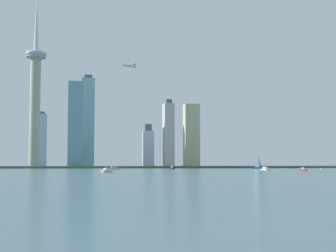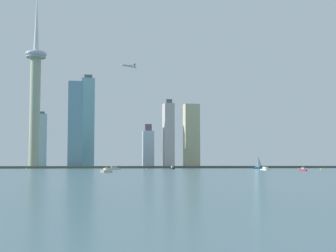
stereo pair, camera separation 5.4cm
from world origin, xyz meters
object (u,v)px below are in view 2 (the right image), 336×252
skyscraper_3 (168,135)px  boat_4 (258,167)px  channel_buoy_0 (321,169)px  boat_2 (303,170)px  skyscraper_4 (191,136)px  skyscraper_6 (40,140)px  observation_tower (35,89)px  channel_buoy_1 (26,168)px  skyscraper_5 (259,131)px  channel_buoy_2 (146,169)px  boat_3 (106,171)px  skyscraper_2 (75,125)px  boat_5 (265,169)px  airplane (129,66)px  skyscraper_0 (88,122)px  skyscraper_1 (148,148)px  boat_7 (114,168)px  boat_1 (172,168)px

skyscraper_3 → boat_4: bearing=-47.3°
channel_buoy_0 → boat_2: bearing=-125.3°
skyscraper_4 → skyscraper_6: size_ratio=1.13×
observation_tower → channel_buoy_1: bearing=-89.1°
skyscraper_5 → skyscraper_6: skyscraper_5 is taller
boat_2 → channel_buoy_2: (-143.34, 169.71, -0.13)m
channel_buoy_2 → boat_3: bearing=-107.1°
skyscraper_6 → skyscraper_2: bearing=-32.4°
skyscraper_5 → boat_5: (-143.28, -386.42, -71.76)m
observation_tower → skyscraper_2: bearing=-1.2°
skyscraper_4 → airplane: size_ratio=3.72×
airplane → boat_3: bearing=46.8°
observation_tower → channel_buoy_2: bearing=-54.4°
skyscraper_6 → boat_2: size_ratio=11.86×
skyscraper_0 → skyscraper_4: size_ratio=1.50×
skyscraper_1 → skyscraper_2: (-127.06, 9.43, 40.14)m
skyscraper_0 → boat_7: skyscraper_0 is taller
boat_7 → channel_buoy_2: (44.27, 15.93, -0.56)m
skyscraper_6 → boat_4: skyscraper_6 is taller
observation_tower → boat_7: 298.28m
channel_buoy_2 → skyscraper_4: bearing=61.3°
skyscraper_1 → skyscraper_4: 80.74m
skyscraper_4 → skyscraper_6: 270.95m
skyscraper_4 → boat_1: (-73.34, -187.51, -55.29)m
skyscraper_6 → boat_1: size_ratio=10.27×
skyscraper_5 → boat_7: 440.63m
channel_buoy_1 → skyscraper_6: bearing=88.8°
skyscraper_5 → boat_4: skyscraper_5 is taller
skyscraper_6 → boat_2: skyscraper_6 is taller
observation_tower → boat_1: observation_tower is taller
skyscraper_4 → skyscraper_3: bearing=-153.3°
boat_4 → channel_buoy_1: boat_4 is taller
observation_tower → boat_5: (287.88, -326.28, -135.24)m
skyscraper_5 → channel_buoy_1: size_ratio=54.53×
observation_tower → channel_buoy_1: 240.22m
observation_tower → boat_3: (90.90, -448.35, -135.19)m
boat_5 → skyscraper_1: bearing=-167.8°
skyscraper_1 → channel_buoy_0: bearing=-55.0°
boat_3 → channel_buoy_2: bearing=23.3°
boat_5 → skyscraper_4: bearing=178.6°
boat_1 → boat_7: 91.36m
skyscraper_3 → airplane: bearing=144.4°
skyscraper_0 → skyscraper_5: size_ratio=1.06×
skyscraper_5 → boat_1: 358.00m
skyscraper_3 → skyscraper_4: bearing=26.7°
boat_2 → airplane: size_ratio=0.28×
skyscraper_4 → channel_buoy_0: (110.67, -262.97, -55.98)m
skyscraper_5 → channel_buoy_2: size_ratio=67.93×
airplane → skyscraper_5: bearing=157.2°
skyscraper_3 → boat_5: size_ratio=7.08×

